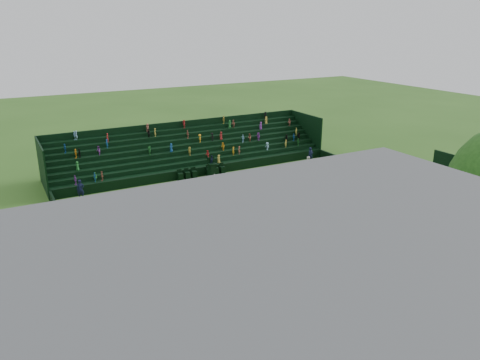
{
  "coord_description": "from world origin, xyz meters",
  "views": [
    {
      "loc": [
        36.62,
        -19.77,
        16.08
      ],
      "look_at": [
        0.0,
        0.0,
        2.0
      ],
      "focal_mm": 35.0,
      "sensor_mm": 36.0,
      "label": 1
    }
  ],
  "objects_px": {
    "player_near_west": "(130,199)",
    "player_near_east": "(233,212)",
    "player_far_east": "(303,188)",
    "player_far_west": "(308,165)",
    "umpire_chair": "(212,169)",
    "tennis_net": "(240,195)"
  },
  "relations": [
    {
      "from": "player_near_west",
      "to": "player_near_east",
      "type": "xyz_separation_m",
      "value": [
        7.61,
        6.65,
        0.21
      ]
    },
    {
      "from": "player_near_west",
      "to": "player_far_east",
      "type": "distance_m",
      "value": 16.43
    },
    {
      "from": "player_near_east",
      "to": "player_far_west",
      "type": "xyz_separation_m",
      "value": [
        -8.2,
        13.7,
        -0.05
      ]
    },
    {
      "from": "player_near_west",
      "to": "umpire_chair",
      "type": "bearing_deg",
      "value": -76.61
    },
    {
      "from": "player_near_east",
      "to": "player_far_east",
      "type": "relative_size",
      "value": 1.22
    },
    {
      "from": "tennis_net",
      "to": "umpire_chair",
      "type": "height_order",
      "value": "umpire_chair"
    },
    {
      "from": "player_near_west",
      "to": "player_far_east",
      "type": "height_order",
      "value": "player_far_east"
    },
    {
      "from": "player_near_east",
      "to": "player_far_east",
      "type": "distance_m",
      "value": 9.34
    },
    {
      "from": "player_far_west",
      "to": "tennis_net",
      "type": "bearing_deg",
      "value": -56.26
    },
    {
      "from": "tennis_net",
      "to": "player_near_east",
      "type": "bearing_deg",
      "value": -34.39
    },
    {
      "from": "tennis_net",
      "to": "player_near_west",
      "type": "height_order",
      "value": "player_near_west"
    },
    {
      "from": "umpire_chair",
      "to": "player_near_west",
      "type": "relative_size",
      "value": 1.69
    },
    {
      "from": "player_near_east",
      "to": "player_far_west",
      "type": "distance_m",
      "value": 15.97
    },
    {
      "from": "player_near_west",
      "to": "player_near_east",
      "type": "relative_size",
      "value": 0.79
    },
    {
      "from": "umpire_chair",
      "to": "player_far_east",
      "type": "distance_m",
      "value": 10.34
    },
    {
      "from": "player_far_west",
      "to": "player_far_east",
      "type": "height_order",
      "value": "player_far_west"
    },
    {
      "from": "tennis_net",
      "to": "player_near_west",
      "type": "distance_m",
      "value": 10.2
    },
    {
      "from": "tennis_net",
      "to": "player_far_east",
      "type": "bearing_deg",
      "value": 72.24
    },
    {
      "from": "player_far_east",
      "to": "player_near_west",
      "type": "bearing_deg",
      "value": -134.96
    },
    {
      "from": "tennis_net",
      "to": "player_far_east",
      "type": "relative_size",
      "value": 7.04
    },
    {
      "from": "player_near_west",
      "to": "player_far_west",
      "type": "relative_size",
      "value": 0.83
    },
    {
      "from": "umpire_chair",
      "to": "player_far_west",
      "type": "bearing_deg",
      "value": 73.87
    }
  ]
}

